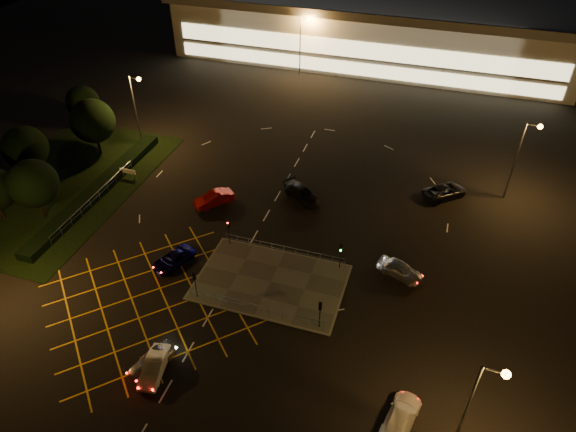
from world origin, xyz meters
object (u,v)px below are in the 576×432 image
(car_far_dkgrey, at_px, (301,193))
(car_approach_white, at_px, (401,417))
(signal_sw, at_px, (195,280))
(signal_ne, at_px, (341,251))
(car_circ_red, at_px, (214,199))
(car_near_silver, at_px, (152,360))
(car_left_blue, at_px, (173,259))
(car_right_silver, at_px, (400,270))
(signal_se, at_px, (320,310))
(car_east_grey, at_px, (445,191))
(car_queue_white, at_px, (154,367))
(signal_nw, at_px, (228,228))

(car_far_dkgrey, distance_m, car_approach_white, 29.75)
(signal_sw, height_order, signal_ne, same)
(car_circ_red, bearing_deg, car_near_silver, -37.37)
(signal_sw, distance_m, car_far_dkgrey, 19.16)
(car_left_blue, height_order, car_far_dkgrey, car_far_dkgrey)
(car_right_silver, bearing_deg, signal_se, 165.87)
(signal_se, distance_m, car_east_grey, 25.75)
(signal_ne, bearing_deg, car_queue_white, -125.07)
(car_left_blue, relative_size, car_circ_red, 0.97)
(car_far_dkgrey, bearing_deg, car_right_silver, -91.66)
(signal_sw, relative_size, car_right_silver, 0.68)
(signal_sw, height_order, car_right_silver, signal_sw)
(car_circ_red, bearing_deg, car_queue_white, -36.34)
(car_far_dkgrey, height_order, car_approach_white, car_far_dkgrey)
(car_near_silver, xyz_separation_m, car_left_blue, (-4.13, 11.60, -0.07))
(signal_nw, bearing_deg, car_near_silver, -90.67)
(signal_ne, bearing_deg, car_left_blue, -164.63)
(car_left_blue, relative_size, car_east_grey, 0.84)
(signal_se, distance_m, car_left_blue, 16.78)
(car_left_blue, bearing_deg, car_circ_red, 112.43)
(signal_ne, height_order, car_circ_red, signal_ne)
(signal_se, relative_size, signal_nw, 1.00)
(signal_se, distance_m, car_far_dkgrey, 19.87)
(car_queue_white, xyz_separation_m, car_east_grey, (20.80, 32.64, 0.05))
(signal_ne, xyz_separation_m, car_east_grey, (9.14, 16.03, -1.60))
(signal_se, bearing_deg, signal_sw, 0.00)
(car_approach_white, bearing_deg, car_east_grey, -79.69)
(car_near_silver, distance_m, car_right_silver, 24.81)
(signal_sw, relative_size, car_queue_white, 0.73)
(signal_nw, bearing_deg, car_approach_white, -36.67)
(signal_sw, distance_m, car_east_grey, 32.04)
(signal_sw, relative_size, car_approach_white, 0.61)
(signal_sw, bearing_deg, car_left_blue, -39.04)
(car_circ_red, relative_size, car_approach_white, 0.92)
(car_right_silver, xyz_separation_m, car_east_grey, (3.21, 15.17, -0.03))
(car_near_silver, height_order, car_queue_white, car_near_silver)
(car_queue_white, distance_m, car_right_silver, 24.79)
(signal_se, relative_size, car_queue_white, 0.73)
(car_near_silver, height_order, car_right_silver, car_right_silver)
(car_left_blue, relative_size, car_approach_white, 0.90)
(car_circ_red, bearing_deg, car_left_blue, -47.05)
(car_near_silver, bearing_deg, car_approach_white, 23.46)
(signal_sw, bearing_deg, car_approach_white, 160.78)
(car_queue_white, bearing_deg, car_circ_red, 92.69)
(signal_sw, xyz_separation_m, car_near_silver, (-0.19, -8.10, -1.65))
(signal_ne, relative_size, car_queue_white, 0.73)
(signal_sw, xyz_separation_m, signal_se, (12.00, 0.00, 0.00))
(signal_ne, distance_m, car_east_grey, 18.53)
(signal_sw, bearing_deg, car_near_silver, 88.66)
(car_left_blue, distance_m, car_right_silver, 22.89)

